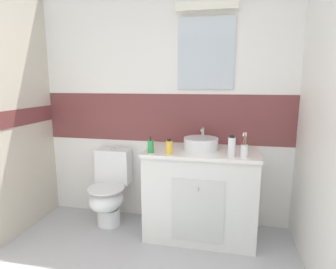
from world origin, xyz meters
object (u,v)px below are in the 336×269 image
Objects in this scene: toothbrush_cup at (244,150)px; soap_dispenser at (151,147)px; toilet at (109,190)px; sink_basin at (201,143)px; shampoo_bottle_tall at (232,146)px; lotion_bottle_short at (169,147)px.

soap_dispenser is (-0.80, -0.01, -0.00)m from toothbrush_cup.
toothbrush_cup is (1.32, -0.22, 0.55)m from toilet.
sink_basin is at bearing -1.10° from toilet.
shampoo_bottle_tall is 0.53m from lotion_bottle_short.
shampoo_bottle_tall is (-0.10, 0.00, 0.03)m from toothbrush_cup.
shampoo_bottle_tall reaches higher than soap_dispenser.
sink_basin is 1.74× the size of toothbrush_cup.
lotion_bottle_short is at bearing -19.63° from toilet.
soap_dispenser is 0.82× the size of shampoo_bottle_tall.
lotion_bottle_short reaches higher than toilet.
soap_dispenser reaches higher than lotion_bottle_short.
soap_dispenser is at bearing -24.37° from toilet.
soap_dispenser is 0.70m from shampoo_bottle_tall.
sink_basin is 2.69× the size of lotion_bottle_short.
shampoo_bottle_tall is at bearing 1.07° from soap_dispenser.
shampoo_bottle_tall is (0.27, -0.20, 0.03)m from sink_basin.
lotion_bottle_short is at bearing -3.61° from soap_dispenser.
soap_dispenser is at bearing 176.39° from lotion_bottle_short.
toilet is at bearing 170.45° from toothbrush_cup.
toothbrush_cup is at bearing 0.84° from soap_dispenser.
shampoo_bottle_tall is (1.22, -0.22, 0.57)m from toilet.
shampoo_bottle_tall is 1.35× the size of lotion_bottle_short.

